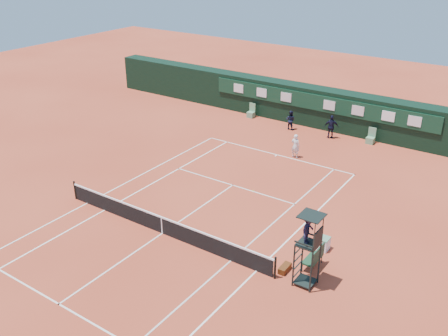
{
  "coord_description": "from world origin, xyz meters",
  "views": [
    {
      "loc": [
        14.5,
        -15.79,
        13.56
      ],
      "look_at": [
        -0.36,
        6.0,
        1.2
      ],
      "focal_mm": 40.0,
      "sensor_mm": 36.0,
      "label": 1
    }
  ],
  "objects_px": {
    "umpire_chair": "(309,235)",
    "cooler": "(323,243)",
    "tennis_net": "(162,225)",
    "player_bench": "(315,257)",
    "player": "(295,146)"
  },
  "relations": [
    {
      "from": "tennis_net",
      "to": "player",
      "type": "xyz_separation_m",
      "value": [
        1.17,
        12.19,
        0.32
      ]
    },
    {
      "from": "player_bench",
      "to": "cooler",
      "type": "relative_size",
      "value": 1.86
    },
    {
      "from": "tennis_net",
      "to": "umpire_chair",
      "type": "distance_m",
      "value": 7.9
    },
    {
      "from": "player_bench",
      "to": "player",
      "type": "distance_m",
      "value": 12.29
    },
    {
      "from": "umpire_chair",
      "to": "player_bench",
      "type": "distance_m",
      "value": 2.26
    },
    {
      "from": "umpire_chair",
      "to": "player",
      "type": "bearing_deg",
      "value": 118.76
    },
    {
      "from": "player_bench",
      "to": "player",
      "type": "relative_size",
      "value": 0.73
    },
    {
      "from": "tennis_net",
      "to": "cooler",
      "type": "height_order",
      "value": "tennis_net"
    },
    {
      "from": "player_bench",
      "to": "player",
      "type": "bearing_deg",
      "value": 120.98
    },
    {
      "from": "player",
      "to": "cooler",
      "type": "bearing_deg",
      "value": 127.66
    },
    {
      "from": "tennis_net",
      "to": "umpire_chair",
      "type": "height_order",
      "value": "umpire_chair"
    },
    {
      "from": "cooler",
      "to": "player",
      "type": "height_order",
      "value": "player"
    },
    {
      "from": "umpire_chair",
      "to": "player_bench",
      "type": "relative_size",
      "value": 2.85
    },
    {
      "from": "umpire_chair",
      "to": "cooler",
      "type": "xyz_separation_m",
      "value": [
        -0.45,
        2.85,
        -2.13
      ]
    },
    {
      "from": "umpire_chair",
      "to": "cooler",
      "type": "distance_m",
      "value": 3.59
    }
  ]
}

